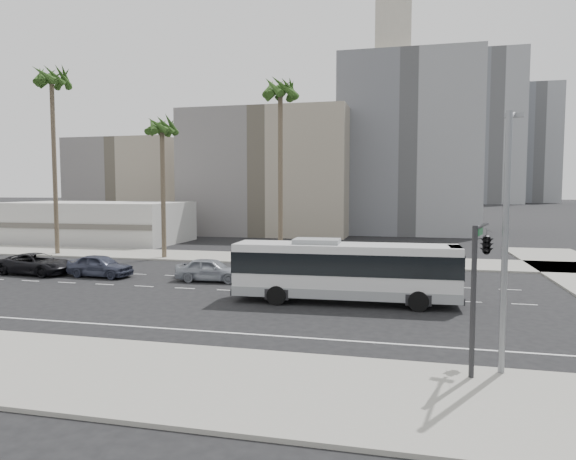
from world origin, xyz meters
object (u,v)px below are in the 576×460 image
(traffic_signal, at_px, (485,245))
(palm_near, at_px, (280,94))
(car_a, at_px, (211,270))
(city_bus, at_px, (345,270))
(streetlight_corner, at_px, (507,220))
(palm_mid, at_px, (162,130))
(car_b, at_px, (100,266))
(palm_far, at_px, (52,83))
(car_c, at_px, (36,264))

(traffic_signal, bearing_deg, palm_near, 135.72)
(traffic_signal, bearing_deg, car_a, 155.65)
(palm_near, bearing_deg, city_bus, -62.77)
(streetlight_corner, distance_m, palm_near, 30.36)
(palm_mid, bearing_deg, palm_near, -2.05)
(city_bus, distance_m, car_a, 11.39)
(city_bus, relative_size, car_b, 2.58)
(city_bus, xyz_separation_m, traffic_signal, (6.43, -8.92, 2.53))
(traffic_signal, xyz_separation_m, palm_far, (-37.47, 24.34, 12.60))
(streetlight_corner, height_order, palm_near, palm_near)
(car_b, bearing_deg, traffic_signal, -113.86)
(city_bus, xyz_separation_m, palm_far, (-31.04, 15.42, 15.13))
(car_c, xyz_separation_m, traffic_signal, (30.99, -13.45, 3.65))
(palm_mid, bearing_deg, city_bus, -38.47)
(palm_far, bearing_deg, palm_mid, -0.90)
(palm_near, height_order, palm_mid, palm_near)
(city_bus, relative_size, car_a, 2.63)
(car_b, distance_m, traffic_signal, 29.09)
(car_b, xyz_separation_m, streetlight_corner, (26.01, -14.74, 4.62))
(palm_mid, distance_m, palm_far, 12.86)
(traffic_signal, distance_m, palm_near, 29.48)
(city_bus, relative_size, palm_near, 0.79)
(car_c, distance_m, palm_mid, 16.47)
(traffic_signal, bearing_deg, car_c, 171.64)
(car_c, xyz_separation_m, streetlight_corner, (31.51, -14.64, 4.65))
(streetlight_corner, distance_m, palm_mid, 37.00)
(palm_mid, bearing_deg, streetlight_corner, -44.13)
(city_bus, relative_size, streetlight_corner, 1.34)
(car_a, height_order, traffic_signal, traffic_signal)
(city_bus, height_order, palm_far, palm_far)
(streetlight_corner, distance_m, traffic_signal, 1.65)
(car_b, distance_m, streetlight_corner, 30.25)
(streetlight_corner, xyz_separation_m, palm_near, (-14.58, 24.93, 9.37))
(car_b, distance_m, palm_far, 22.87)
(car_c, relative_size, traffic_signal, 1.11)
(palm_mid, bearing_deg, car_b, -89.37)
(car_b, height_order, palm_mid, palm_mid)
(city_bus, bearing_deg, car_a, 152.85)
(city_bus, distance_m, palm_mid, 26.52)
(car_b, bearing_deg, car_c, 95.18)
(streetlight_corner, relative_size, palm_near, 0.59)
(car_b, relative_size, palm_mid, 0.37)
(city_bus, distance_m, palm_far, 37.82)
(car_c, bearing_deg, palm_mid, -21.25)
(city_bus, height_order, palm_mid, palm_mid)
(streetlight_corner, xyz_separation_m, palm_mid, (-26.13, 25.35, 6.65))
(city_bus, xyz_separation_m, car_b, (-19.06, 4.63, -1.09))
(car_b, distance_m, palm_near, 20.75)
(car_a, xyz_separation_m, car_b, (-8.79, -0.19, 0.02))
(city_bus, height_order, car_b, city_bus)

